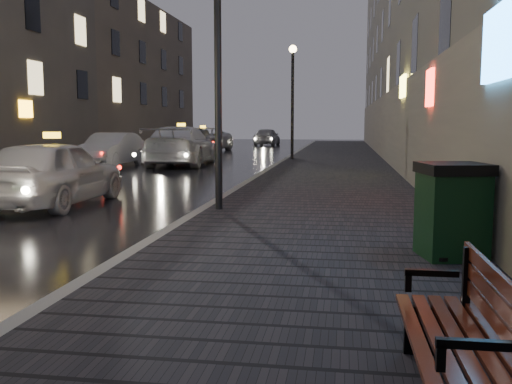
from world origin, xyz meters
TOP-DOWN VIEW (x-y plane):
  - sidewalk at (3.90, 21.00)m, footprint 4.60×58.00m
  - curb at (1.50, 21.00)m, footprint 0.20×58.00m
  - sidewalk_far at (-8.70, 21.00)m, footprint 2.40×58.00m
  - curb_far at (-7.40, 21.00)m, footprint 0.20×58.00m
  - building_near at (7.10, 25.00)m, footprint 1.80×50.00m
  - building_far_c at (-13.50, 39.00)m, footprint 6.00×22.00m
  - lamp_near at (1.85, 6.00)m, footprint 0.36×0.36m
  - lamp_far at (1.85, 22.00)m, footprint 0.36×0.36m
  - bench at (5.04, -1.45)m, footprint 0.57×1.63m
  - trash_bin at (5.64, 2.45)m, footprint 0.92×0.92m
  - taxi_near at (-2.11, 6.86)m, footprint 1.82×4.44m
  - car_left_mid at (-5.44, 17.92)m, footprint 1.58×4.38m
  - taxi_mid at (-2.76, 19.28)m, footprint 2.73×6.00m
  - taxi_far at (-4.87, 31.56)m, footprint 3.26×5.85m
  - car_far at (-1.99, 41.53)m, footprint 1.88×4.32m

SIDE VIEW (x-z plane):
  - sidewalk at x=3.90m, z-range 0.00..0.15m
  - curb at x=1.50m, z-range 0.00..0.15m
  - sidewalk_far at x=-8.70m, z-range 0.00..0.15m
  - curb_far at x=-7.40m, z-range 0.00..0.15m
  - bench at x=5.04m, z-range 0.15..0.98m
  - car_left_mid at x=-5.44m, z-range 0.00..1.44m
  - car_far at x=-1.99m, z-range 0.00..1.45m
  - taxi_near at x=-2.11m, z-range 0.00..1.51m
  - trash_bin at x=5.64m, z-range 0.16..1.36m
  - taxi_far at x=-4.87m, z-range 0.00..1.55m
  - taxi_mid at x=-2.76m, z-range 0.00..1.70m
  - lamp_near at x=1.85m, z-range 0.85..6.13m
  - lamp_far at x=1.85m, z-range 0.85..6.13m
  - building_far_c at x=-13.50m, z-range 0.00..11.00m
  - building_near at x=7.10m, z-range 0.00..13.00m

